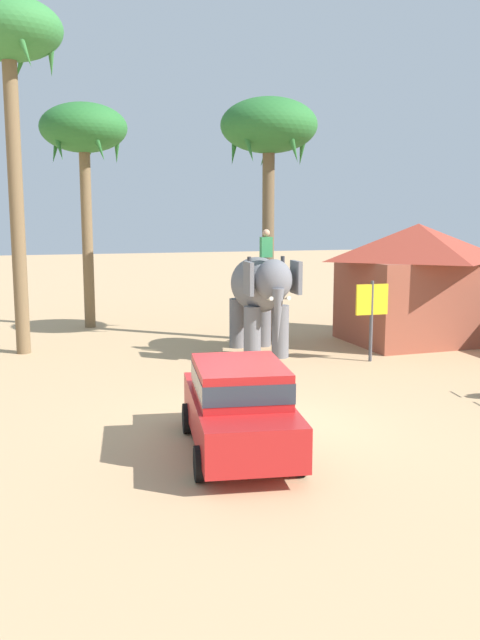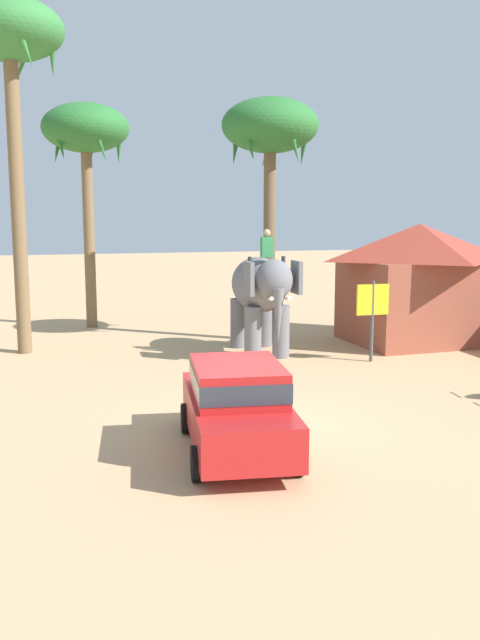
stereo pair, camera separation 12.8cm
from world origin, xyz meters
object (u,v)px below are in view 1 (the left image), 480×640
Objects in this scene: elephant_with_mahout at (260,290)px; signboard_yellow at (372,305)px; palm_tree_behind_elephant at (269,133)px; palm_tree_near_hut at (8,44)px; roadside_hut at (417,280)px; palm_tree_left_of_road at (84,135)px; car_sedan_foreground at (239,404)px.

elephant_with_mahout is 1.62× the size of signboard_yellow.
palm_tree_behind_elephant is 0.76× the size of palm_tree_near_hut.
signboard_yellow is (-2.85, -2.41, -0.44)m from roadside_hut.
roadside_hut reaches higher than signboard_yellow.
palm_tree_left_of_road is 3.48× the size of signboard_yellow.
palm_tree_left_of_road is (2.34, 4.40, -2.06)m from palm_tree_near_hut.
elephant_with_mahout is 3.44m from signboard_yellow.
signboard_yellow is at bearing -34.73° from elephant_with_mahout.
elephant_with_mahout is 5.45m from palm_tree_behind_elephant.
signboard_yellow is at bearing -139.82° from roadside_hut.
roadside_hut is (8.74, 8.88, 1.20)m from car_sedan_foreground.
elephant_with_mahout is (3.07, 8.42, 1.06)m from car_sedan_foreground.
palm_tree_behind_elephant is at bearing 115.48° from signboard_yellow.
roadside_hut is (5.67, 0.46, 0.13)m from elephant_with_mahout.
palm_tree_near_hut is at bearing 172.61° from roadside_hut.
palm_tree_near_hut is 14.73m from roadside_hut.
roadside_hut reaches higher than elephant_with_mahout.
palm_tree_near_hut reaches higher than signboard_yellow.
palm_tree_behind_elephant is at bearing 161.62° from roadside_hut.
palm_tree_behind_elephant is at bearing -0.56° from palm_tree_near_hut.
palm_tree_left_of_road is at bearing 131.89° from signboard_yellow.
palm_tree_behind_elephant is 0.97× the size of palm_tree_left_of_road.
palm_tree_near_hut is 4.41× the size of signboard_yellow.
palm_tree_near_hut is at bearing 157.73° from signboard_yellow.
palm_tree_behind_elephant is 3.37× the size of signboard_yellow.
palm_tree_left_of_road is (-1.71, 14.94, 6.26)m from car_sedan_foreground.
car_sedan_foreground is 12.71m from palm_tree_behind_elephant.
palm_tree_near_hut reaches higher than elephant_with_mahout.
palm_tree_near_hut is (-8.03, 0.08, 2.28)m from palm_tree_behind_elephant.
palm_tree_left_of_road reaches higher than signboard_yellow.
palm_tree_left_of_road reaches higher than car_sedan_foreground.
car_sedan_foreground is 0.53× the size of palm_tree_behind_elephant.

